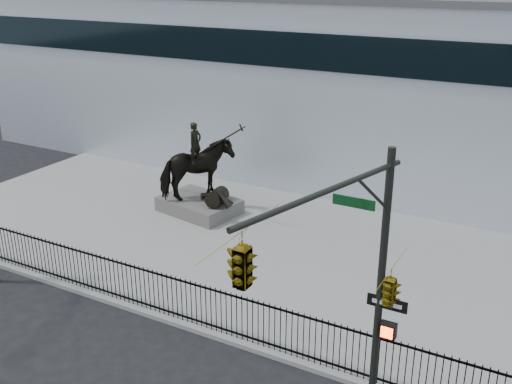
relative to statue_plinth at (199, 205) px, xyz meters
The scene contains 7 objects.
ground 9.69m from the statue_plinth, 65.99° to the right, with size 120.00×120.00×0.00m, color black.
plaza 4.36m from the statue_plinth, 25.04° to the right, with size 30.00×12.00×0.15m, color gray.
building 12.50m from the statue_plinth, 70.57° to the left, with size 44.00×14.00×9.00m, color white.
picket_fence 8.56m from the statue_plinth, 62.58° to the right, with size 22.10×0.10×1.50m.
statue_plinth is the anchor object (origin of this frame).
equestrian_statue 1.64m from the statue_plinth, 10.07° to the right, with size 4.27×3.03×3.66m.
traffic_signal_right 15.65m from the statue_plinth, 46.19° to the right, with size 2.17×6.86×7.00m.
Camera 1 is at (10.31, -11.77, 10.58)m, focal length 42.00 mm.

